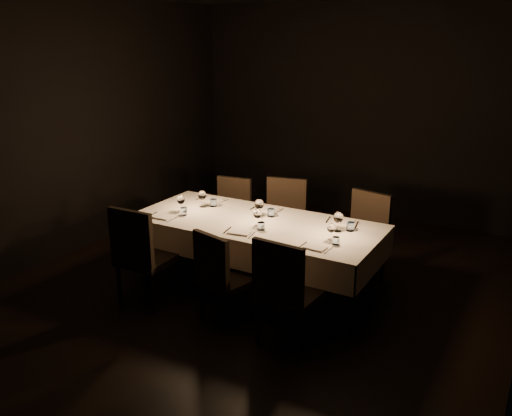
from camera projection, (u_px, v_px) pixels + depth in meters
The scene contains 14 objects.
room at pixel (256, 149), 5.24m from camera, with size 5.01×6.01×3.01m.
dining_table at pixel (256, 228), 5.49m from camera, with size 2.52×1.12×0.76m.
chair_near_left at pixel (141, 253), 5.20m from camera, with size 0.50×0.50×1.02m.
place_setting_near_left at pixel (176, 208), 5.66m from camera, with size 0.33×0.40×0.18m.
chair_near_center at pixel (220, 273), 4.89m from camera, with size 0.53×0.53×0.90m.
place_setting_near_center at pixel (253, 222), 5.22m from camera, with size 0.33×0.40×0.18m.
chair_near_right at pixel (285, 289), 4.50m from camera, with size 0.51×0.51×0.99m.
place_setting_near_right at pixel (328, 237), 4.86m from camera, with size 0.29×0.39×0.16m.
chair_far_left at pixel (231, 211), 6.59m from camera, with size 0.49×0.49×0.91m.
place_setting_far_left at pixel (208, 198), 5.97m from camera, with size 0.35×0.41×0.18m.
chair_far_center at pixel (284, 217), 6.28m from camera, with size 0.56×0.56×0.98m.
place_setting_far_center at pixel (264, 208), 5.63m from camera, with size 0.35×0.41×0.19m.
chair_far_right at pixel (364, 234), 5.77m from camera, with size 0.56×0.56×0.97m.
place_setting_far_right at pixel (342, 221), 5.23m from camera, with size 0.37×0.41×0.20m.
Camera 1 is at (2.54, -4.49, 2.56)m, focal length 38.00 mm.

